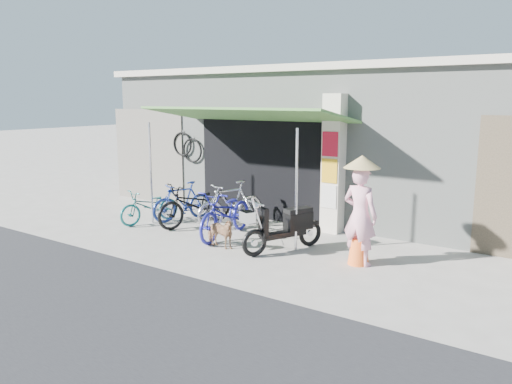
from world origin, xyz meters
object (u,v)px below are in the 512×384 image
Objects in this scene: bike_teal at (150,206)px; street_dog at (220,233)px; nun at (360,212)px; bike_silver at (231,204)px; bike_navy at (226,213)px; moped at (285,227)px; bike_black at (195,204)px; bike_blue at (183,201)px.

bike_teal is 2.10× the size of street_dog.
street_dog is 2.79m from nun.
bike_silver is 0.89× the size of bike_navy.
moped is 1.56m from nun.
bike_black is at bearing -131.11° from bike_silver.
bike_teal is 0.99× the size of bike_blue.
nun is (4.18, -0.42, 0.44)m from bike_black.
nun is at bearing 12.81° from bike_blue.
bike_navy is at bearing 30.36° from street_dog.
bike_blue is at bearing -0.28° from nun.
bike_teal is at bearing 7.17° from nun.
bike_navy is (0.45, -0.75, -0.01)m from bike_silver.
bike_blue reaches higher than bike_teal.
bike_teal is at bearing -105.81° from bike_blue.
bike_silver is at bearing 37.51° from bike_teal.
bike_silver is 2.40× the size of street_dog.
bike_silver is 0.87m from bike_navy.
bike_black is at bearing -166.26° from moped.
bike_black is 2.64× the size of street_dog.
bike_navy reaches higher than bike_teal.
bike_silver is at bearing 45.28° from bike_black.
bike_navy is at bearing -161.24° from moped.
bike_silver reaches higher than bike_navy.
nun is at bearing -8.66° from bike_navy.
bike_black is 1.10× the size of bike_silver.
bike_navy is (1.78, -0.57, 0.05)m from bike_blue.
bike_silver reaches higher than bike_blue.
street_dog is at bearing -0.76° from bike_teal.
bike_blue is at bearing -152.44° from bike_silver.
bike_black is 0.99× the size of nun.
bike_navy is at bearing 2.70° from bike_blue.
bike_teal is 1.96m from bike_silver.
nun reaches higher than bike_black.
nun is (2.64, 0.64, 0.64)m from street_dog.
moped reaches higher than bike_blue.
moped is (3.31, -0.70, 0.00)m from bike_blue.
bike_blue is at bearing 61.73° from street_dog.
moped reaches higher than bike_black.
bike_teal is 0.78× the size of bike_navy.
bike_teal is at bearing -157.32° from moped.
nun reaches higher than bike_blue.
nun is at bearing 10.51° from bike_black.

